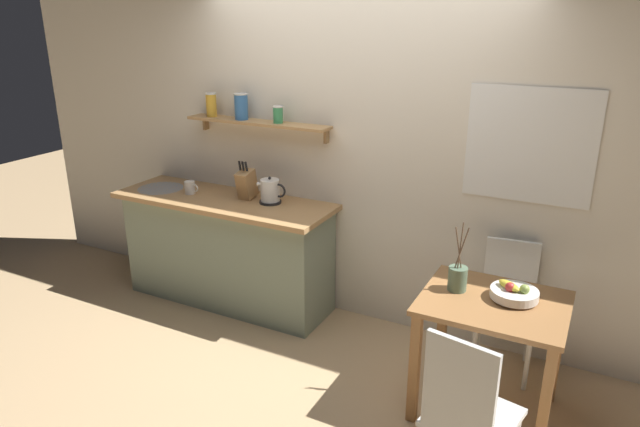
# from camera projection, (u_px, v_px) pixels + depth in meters

# --- Properties ---
(ground_plane) EXTENTS (14.00, 14.00, 0.00)m
(ground_plane) POSITION_uv_depth(u_px,v_px,m) (316.00, 347.00, 4.19)
(ground_plane) COLOR tan
(back_wall) EXTENTS (6.80, 0.11, 2.70)m
(back_wall) POSITION_uv_depth(u_px,v_px,m) (382.00, 152.00, 4.19)
(back_wall) COLOR silver
(back_wall) RESTS_ON ground_plane
(kitchen_counter) EXTENTS (1.83, 0.63, 0.92)m
(kitchen_counter) POSITION_uv_depth(u_px,v_px,m) (228.00, 249.00, 4.73)
(kitchen_counter) COLOR gray
(kitchen_counter) RESTS_ON ground_plane
(wall_shelf) EXTENTS (1.23, 0.20, 0.34)m
(wall_shelf) POSITION_uv_depth(u_px,v_px,m) (248.00, 116.00, 4.45)
(wall_shelf) COLOR tan
(dining_table) EXTENTS (0.82, 0.69, 0.75)m
(dining_table) POSITION_uv_depth(u_px,v_px,m) (492.00, 322.00, 3.34)
(dining_table) COLOR #9E6B3D
(dining_table) RESTS_ON ground_plane
(dining_chair_near) EXTENTS (0.47, 0.50, 0.96)m
(dining_chair_near) POSITION_uv_depth(u_px,v_px,m) (466.00, 412.00, 2.73)
(dining_chair_near) COLOR silver
(dining_chair_near) RESTS_ON ground_plane
(dining_chair_far) EXTENTS (0.44, 0.45, 0.89)m
(dining_chair_far) POSITION_uv_depth(u_px,v_px,m) (507.00, 299.00, 3.83)
(dining_chair_far) COLOR white
(dining_chair_far) RESTS_ON ground_plane
(fruit_bowl) EXTENTS (0.27, 0.27, 0.11)m
(fruit_bowl) POSITION_uv_depth(u_px,v_px,m) (514.00, 293.00, 3.29)
(fruit_bowl) COLOR silver
(fruit_bowl) RESTS_ON dining_table
(twig_vase) EXTENTS (0.11, 0.11, 0.43)m
(twig_vase) POSITION_uv_depth(u_px,v_px,m) (458.00, 278.00, 3.39)
(twig_vase) COLOR #567056
(twig_vase) RESTS_ON dining_table
(electric_kettle) EXTENTS (0.25, 0.17, 0.21)m
(electric_kettle) POSITION_uv_depth(u_px,v_px,m) (270.00, 191.00, 4.42)
(electric_kettle) COLOR black
(electric_kettle) RESTS_ON kitchen_counter
(knife_block) EXTENTS (0.11, 0.19, 0.32)m
(knife_block) POSITION_uv_depth(u_px,v_px,m) (247.00, 184.00, 4.51)
(knife_block) COLOR tan
(knife_block) RESTS_ON kitchen_counter
(coffee_mug_by_sink) EXTENTS (0.13, 0.09, 0.10)m
(coffee_mug_by_sink) POSITION_uv_depth(u_px,v_px,m) (190.00, 188.00, 4.66)
(coffee_mug_by_sink) COLOR white
(coffee_mug_by_sink) RESTS_ON kitchen_counter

